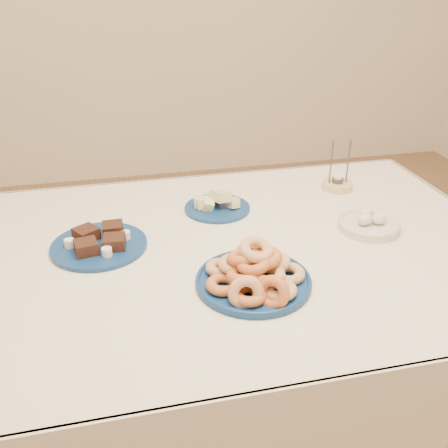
{
  "coord_description": "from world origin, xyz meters",
  "views": [
    {
      "loc": [
        -0.27,
        -1.21,
        1.47
      ],
      "look_at": [
        0.0,
        -0.05,
        0.85
      ],
      "focal_mm": 40.0,
      "sensor_mm": 36.0,
      "label": 1
    }
  ],
  "objects": [
    {
      "name": "egg_bowl",
      "position": [
        0.47,
        0.0,
        0.77
      ],
      "size": [
        0.21,
        0.21,
        0.06
      ],
      "rotation": [
        0.0,
        0.0,
        0.14
      ],
      "color": "beige",
      "rests_on": "dining_table"
    },
    {
      "name": "ground",
      "position": [
        0.0,
        0.0,
        0.0
      ],
      "size": [
        5.0,
        5.0,
        0.0
      ],
      "primitive_type": "plane",
      "color": "brown",
      "rests_on": "ground"
    },
    {
      "name": "donut_platter",
      "position": [
        0.04,
        -0.21,
        0.79
      ],
      "size": [
        0.37,
        0.37,
        0.13
      ],
      "rotation": [
        0.0,
        0.0,
        -0.32
      ],
      "color": "navy",
      "rests_on": "dining_table"
    },
    {
      "name": "candle_holder",
      "position": [
        0.5,
        0.31,
        0.77
      ],
      "size": [
        0.12,
        0.12,
        0.18
      ],
      "rotation": [
        0.0,
        0.0,
        -0.08
      ],
      "color": "tan",
      "rests_on": "dining_table"
    },
    {
      "name": "brownie_plate",
      "position": [
        -0.34,
        0.07,
        0.77
      ],
      "size": [
        0.34,
        0.34,
        0.05
      ],
      "rotation": [
        0.0,
        0.0,
        0.29
      ],
      "color": "navy",
      "rests_on": "dining_table"
    },
    {
      "name": "dining_table",
      "position": [
        0.0,
        0.0,
        0.64
      ],
      "size": [
        1.71,
        1.11,
        0.75
      ],
      "color": "brown",
      "rests_on": "ground"
    },
    {
      "name": "melon_plate",
      "position": [
        0.04,
        0.24,
        0.77
      ],
      "size": [
        0.28,
        0.28,
        0.07
      ],
      "rotation": [
        0.0,
        0.0,
        0.4
      ],
      "color": "navy",
      "rests_on": "dining_table"
    }
  ]
}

